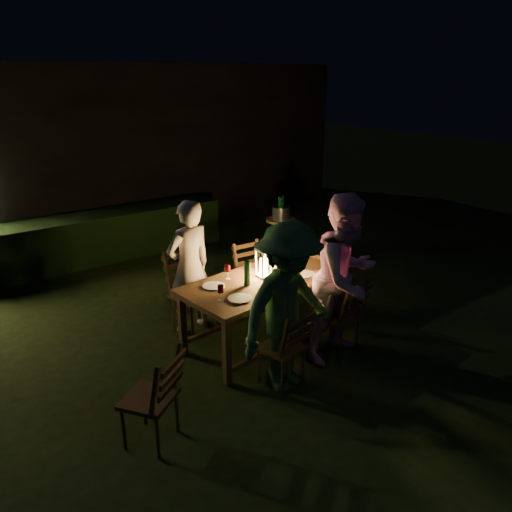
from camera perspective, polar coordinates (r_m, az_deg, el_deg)
garden_envelope at (r=11.07m, az=-19.56°, el=11.54°), size 40.00×40.00×3.20m
dining_table at (r=5.75m, az=0.85°, el=-3.40°), size 2.01×1.17×0.80m
chair_near_left at (r=5.19m, az=3.10°, el=-11.73°), size 0.48×0.51×0.91m
chair_near_right at (r=5.78m, az=9.45°, el=-8.29°), size 0.51×0.53×0.96m
chair_far_left at (r=6.20m, az=-7.16°, el=-5.75°), size 0.55×0.58×1.07m
chair_far_right at (r=6.79m, az=-0.23°, el=-3.64°), size 0.42×0.45×0.92m
chair_end at (r=6.74m, az=8.47°, el=-3.61°), size 0.57×0.54×1.08m
chair_spare at (r=4.55m, az=-11.81°, el=-17.17°), size 0.60×0.61×0.93m
person_house_side at (r=6.04m, az=-7.62°, el=-1.28°), size 0.64×0.46×1.65m
person_opp_right at (r=5.47m, az=10.23°, el=-2.50°), size 0.99×0.81×1.87m
person_opp_left at (r=4.87m, az=3.65°, el=-5.99°), size 1.19×0.77×1.74m
lantern at (r=5.72m, az=0.89°, el=-0.95°), size 0.16×0.16×0.35m
plate_far_left at (r=5.54m, az=-4.86°, el=-3.44°), size 0.25×0.25×0.01m
plate_near_left at (r=5.23m, az=-1.88°, el=-4.87°), size 0.25×0.25×0.01m
plate_far_right at (r=6.15m, az=2.50°, el=-0.93°), size 0.25×0.25×0.01m
plate_near_right at (r=5.87m, az=5.53°, el=-2.06°), size 0.25×0.25×0.01m
wineglass_a at (r=5.70m, az=-3.27°, el=-1.84°), size 0.06×0.06×0.18m
wineglass_b at (r=5.17m, az=-4.05°, el=-4.24°), size 0.06×0.06×0.18m
wineglass_c at (r=5.70m, az=4.99°, el=-1.86°), size 0.06×0.06×0.18m
wineglass_d at (r=6.21m, az=3.88°, el=0.05°), size 0.06×0.06×0.18m
wineglass_e at (r=5.42m, az=2.27°, el=-3.00°), size 0.06×0.06×0.18m
bottle_table at (r=5.51m, az=-1.03°, el=-2.01°), size 0.07×0.07×0.28m
napkin_left at (r=5.41m, az=2.03°, el=-4.00°), size 0.18×0.14×0.01m
napkin_right at (r=5.89m, az=6.76°, el=-2.04°), size 0.18×0.14×0.01m
phone at (r=5.13m, az=-1.89°, el=-5.40°), size 0.14×0.07×0.01m
side_table at (r=8.54m, az=2.85°, el=3.73°), size 0.51×0.51×0.69m
ice_bucket at (r=8.49m, az=2.88°, el=4.96°), size 0.30×0.30×0.22m
bottle_bucket_a at (r=8.41m, az=2.79°, el=5.18°), size 0.07×0.07×0.32m
bottle_bucket_b at (r=8.53m, az=2.98°, el=5.40°), size 0.07×0.07×0.32m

